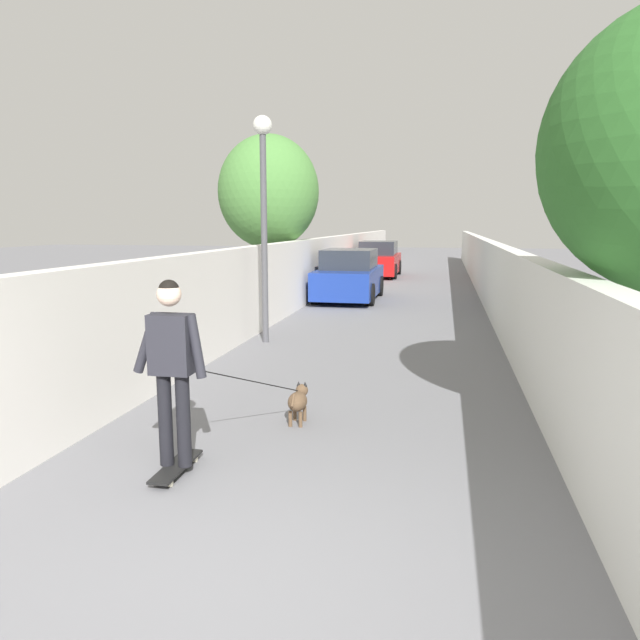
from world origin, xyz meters
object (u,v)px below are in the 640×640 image
object	(u,v)px
dog	(298,400)
car_near	(349,277)
lamp_post	(263,190)
car_far	(378,260)
tree_left_mid	(269,193)
person_skateboarder	(172,358)
skateboard	(176,466)

from	to	relation	value
dog	car_near	size ratio (longest dim) A/B	0.49
lamp_post	car_far	distance (m)	15.05
tree_left_mid	dog	xyz separation A→B (m)	(-9.74, -3.25, -2.89)
tree_left_mid	person_skateboarder	distance (m)	11.79
tree_left_mid	car_far	xyz separation A→B (m)	(9.62, -2.08, -2.45)
lamp_post	dog	size ratio (longest dim) A/B	2.28
tree_left_mid	car_near	size ratio (longest dim) A/B	1.25
person_skateboarder	car_near	world-z (taller)	person_skateboarder
person_skateboarder	dog	bearing A→B (deg)	-25.77
tree_left_mid	lamp_post	bearing A→B (deg)	-164.26
tree_left_mid	dog	size ratio (longest dim) A/B	2.52
lamp_post	car_near	world-z (taller)	lamp_post
dog	tree_left_mid	bearing A→B (deg)	18.45
dog	car_near	xyz separation A→B (m)	(11.19, 1.17, 0.44)
car_far	tree_left_mid	bearing A→B (deg)	167.80
skateboard	car_far	world-z (taller)	car_far
tree_left_mid	lamp_post	xyz separation A→B (m)	(-5.25, -1.48, -0.22)
tree_left_mid	dog	bearing A→B (deg)	-161.55
skateboard	person_skateboarder	world-z (taller)	person_skateboarder
skateboard	car_far	size ratio (longest dim) A/B	0.21
skateboard	dog	bearing A→B (deg)	-25.77
car_near	car_far	distance (m)	8.17
person_skateboarder	car_near	size ratio (longest dim) A/B	0.46
tree_left_mid	skateboard	xyz separation A→B (m)	(-11.34, -2.48, -3.10)
dog	car_near	distance (m)	11.26
lamp_post	dog	bearing A→B (deg)	-158.48
skateboard	lamp_post	bearing A→B (deg)	9.29
dog	car_near	world-z (taller)	car_near
dog	car_near	bearing A→B (deg)	5.97
tree_left_mid	car_far	distance (m)	10.15
person_skateboarder	dog	distance (m)	1.97
lamp_post	person_skateboarder	world-z (taller)	lamp_post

